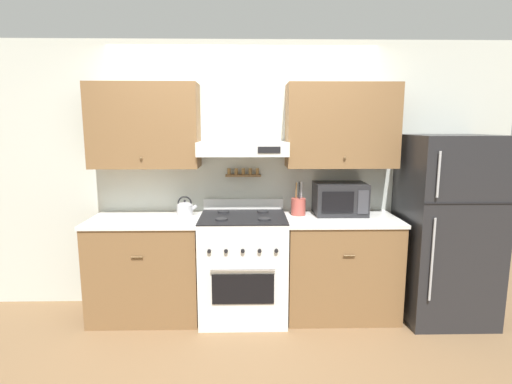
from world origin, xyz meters
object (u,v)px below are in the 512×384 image
Objects in this scene: tea_kettle at (185,208)px; utensil_crock at (298,206)px; refrigerator at (446,228)px; stove_range at (243,266)px; microwave at (340,199)px.

tea_kettle is 0.62× the size of utensil_crock.
utensil_crock is at bearing 172.17° from refrigerator.
stove_range is 3.37× the size of utensil_crock.
tea_kettle is at bearing 175.63° from refrigerator.
stove_range is 0.76m from utensil_crock.
refrigerator is at bearing -1.12° from stove_range.
microwave is 0.40m from utensil_crock.
utensil_crock is at bearing -177.41° from microwave.
tea_kettle is 1.46m from microwave.
utensil_crock reaches higher than microwave.
refrigerator reaches higher than microwave.
utensil_crock reaches higher than stove_range.
stove_range is 0.63× the size of refrigerator.
refrigerator is 5.36× the size of utensil_crock.
refrigerator reaches higher than tea_kettle.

